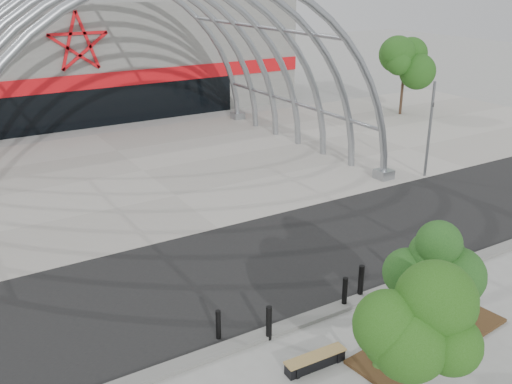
{
  "coord_description": "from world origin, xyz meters",
  "views": [
    {
      "loc": [
        -9.68,
        -11.94,
        9.76
      ],
      "look_at": [
        0.0,
        4.0,
        2.6
      ],
      "focal_mm": 40.0,
      "sensor_mm": 36.0,
      "label": 1
    }
  ],
  "objects_px": {
    "signal_pole": "(430,128)",
    "street_tree_1": "(431,269)",
    "bench_0": "(315,361)",
    "bollard_2": "(361,281)",
    "bench_1": "(433,325)",
    "street_tree_0": "(420,317)"
  },
  "relations": [
    {
      "from": "signal_pole",
      "to": "street_tree_1",
      "type": "xyz_separation_m",
      "value": [
        -11.37,
        -10.56,
        0.21
      ]
    },
    {
      "from": "bench_0",
      "to": "bollard_2",
      "type": "distance_m",
      "value": 3.96
    },
    {
      "from": "bollard_2",
      "to": "bench_1",
      "type": "bearing_deg",
      "value": -77.54
    },
    {
      "from": "signal_pole",
      "to": "bench_1",
      "type": "distance_m",
      "value": 14.23
    },
    {
      "from": "street_tree_1",
      "to": "bench_0",
      "type": "distance_m",
      "value": 3.88
    },
    {
      "from": "street_tree_1",
      "to": "bench_0",
      "type": "height_order",
      "value": "street_tree_1"
    },
    {
      "from": "bench_0",
      "to": "bench_1",
      "type": "bearing_deg",
      "value": -6.75
    },
    {
      "from": "signal_pole",
      "to": "street_tree_0",
      "type": "xyz_separation_m",
      "value": [
        -13.5,
        -12.19,
        0.46
      ]
    },
    {
      "from": "street_tree_0",
      "to": "bollard_2",
      "type": "height_order",
      "value": "street_tree_0"
    },
    {
      "from": "bench_1",
      "to": "bollard_2",
      "type": "xyz_separation_m",
      "value": [
        -0.56,
        2.54,
        0.36
      ]
    },
    {
      "from": "signal_pole",
      "to": "bench_1",
      "type": "height_order",
      "value": "signal_pole"
    },
    {
      "from": "street_tree_1",
      "to": "bench_0",
      "type": "xyz_separation_m",
      "value": [
        -2.61,
        1.24,
        -2.59
      ]
    },
    {
      "from": "bench_1",
      "to": "bench_0",
      "type": "bearing_deg",
      "value": 173.25
    },
    {
      "from": "street_tree_0",
      "to": "bench_0",
      "type": "distance_m",
      "value": 4.06
    },
    {
      "from": "street_tree_0",
      "to": "bench_1",
      "type": "xyz_separation_m",
      "value": [
        3.44,
        2.41,
        -2.81
      ]
    },
    {
      "from": "signal_pole",
      "to": "bench_0",
      "type": "relative_size",
      "value": 2.73
    },
    {
      "from": "street_tree_1",
      "to": "bench_1",
      "type": "height_order",
      "value": "street_tree_1"
    },
    {
      "from": "signal_pole",
      "to": "bench_1",
      "type": "xyz_separation_m",
      "value": [
        -10.06,
        -9.79,
        -2.36
      ]
    },
    {
      "from": "signal_pole",
      "to": "street_tree_1",
      "type": "height_order",
      "value": "signal_pole"
    },
    {
      "from": "street_tree_0",
      "to": "street_tree_1",
      "type": "height_order",
      "value": "street_tree_0"
    },
    {
      "from": "bench_0",
      "to": "bollard_2",
      "type": "bearing_deg",
      "value": 31.78
    },
    {
      "from": "street_tree_0",
      "to": "street_tree_1",
      "type": "distance_m",
      "value": 2.7
    }
  ]
}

